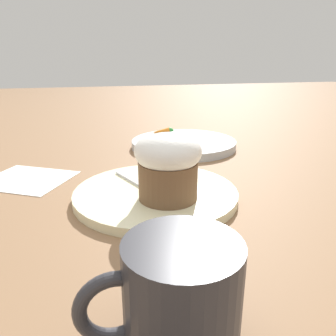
{
  "coord_description": "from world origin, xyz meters",
  "views": [
    {
      "loc": [
        0.1,
        0.44,
        0.2
      ],
      "look_at": [
        -0.01,
        0.03,
        0.06
      ],
      "focal_mm": 35.0,
      "sensor_mm": 36.0,
      "label": 1
    }
  ],
  "objects": [
    {
      "name": "coffee_cup",
      "position": [
        0.04,
        0.26,
        0.04
      ],
      "size": [
        0.12,
        0.08,
        0.08
      ],
      "color": "#2D2D33",
      "rests_on": "ground_plane"
    },
    {
      "name": "side_plate",
      "position": [
        -0.13,
        -0.26,
        0.01
      ],
      "size": [
        0.24,
        0.24,
        0.02
      ],
      "color": "#B2B7BC",
      "rests_on": "ground_plane"
    },
    {
      "name": "ground_plane",
      "position": [
        0.0,
        0.0,
        0.0
      ],
      "size": [
        4.0,
        4.0,
        0.0
      ],
      "primitive_type": "plane",
      "color": "#846042"
    },
    {
      "name": "dessert_plate",
      "position": [
        0.0,
        0.0,
        0.01
      ],
      "size": [
        0.24,
        0.24,
        0.01
      ],
      "color": "beige",
      "rests_on": "ground_plane"
    },
    {
      "name": "spoon",
      "position": [
        0.01,
        0.0,
        0.02
      ],
      "size": [
        0.07,
        0.13,
        0.01
      ],
      "color": "silver",
      "rests_on": "dessert_plate"
    },
    {
      "name": "carrot_cake",
      "position": [
        -0.01,
        0.03,
        0.06
      ],
      "size": [
        0.09,
        0.09,
        0.1
      ],
      "color": "brown",
      "rests_on": "dessert_plate"
    },
    {
      "name": "paper_napkin",
      "position": [
        0.2,
        -0.13,
        0.0
      ],
      "size": [
        0.18,
        0.17,
        0.0
      ],
      "color": "white",
      "rests_on": "ground_plane"
    }
  ]
}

